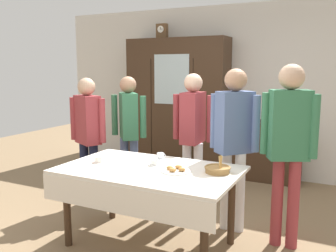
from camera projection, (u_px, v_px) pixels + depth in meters
ground_plane at (159, 236)px, 3.79m from camera, size 12.00×12.00×0.00m
back_wall at (236, 91)px, 5.92m from camera, size 6.40×0.10×2.70m
dining_table at (148, 180)px, 3.48m from camera, size 1.69×1.03×0.77m
wall_cabinet at (177, 105)px, 6.09m from camera, size 1.69×0.46×2.19m
mantel_clock at (162, 31)px, 6.02m from camera, size 0.18×0.11×0.24m
bookshelf_low at (267, 151)px, 5.58m from camera, size 0.99×0.35×0.92m
book_stack at (269, 119)px, 5.50m from camera, size 0.16×0.20×0.06m
tea_cup_center at (161, 156)px, 3.84m from camera, size 0.13×0.13×0.06m
tea_cup_near_right at (98, 160)px, 3.69m from camera, size 0.13×0.13×0.06m
tea_cup_mid_right at (154, 163)px, 3.59m from camera, size 0.13×0.13×0.06m
bread_basket at (218, 169)px, 3.34m from camera, size 0.24×0.24×0.16m
pastry_plate at (176, 170)px, 3.37m from camera, size 0.28×0.28×0.05m
spoon_near_left at (176, 181)px, 3.08m from camera, size 0.12×0.02×0.01m
spoon_front_edge at (141, 178)px, 3.18m from camera, size 0.12×0.02×0.01m
spoon_near_right at (173, 162)px, 3.70m from camera, size 0.12×0.02×0.01m
person_by_cabinet at (193, 127)px, 4.41m from camera, size 0.52×0.36×1.65m
person_behind_table_left at (234, 133)px, 3.78m from camera, size 0.52×0.40×1.71m
person_behind_table_right at (129, 125)px, 4.81m from camera, size 0.52×0.40×1.61m
person_beside_shelf at (88, 129)px, 4.52m from camera, size 0.52×0.34×1.60m
person_near_right_end at (289, 137)px, 3.42m from camera, size 0.52×0.33×1.75m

